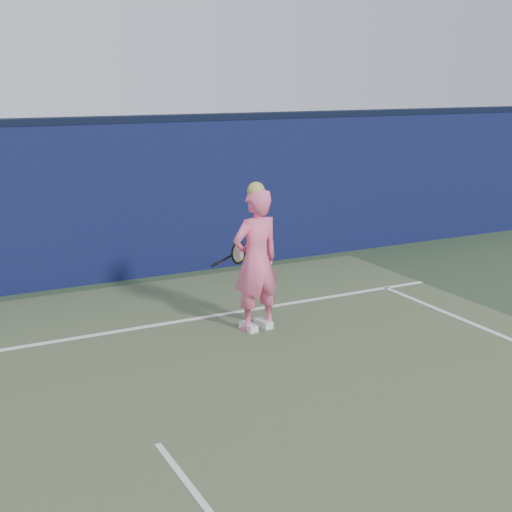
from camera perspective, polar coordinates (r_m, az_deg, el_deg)
ground at (r=5.82m, az=-4.38°, el=-19.10°), size 80.00×80.00×0.00m
backstop_wall at (r=11.33m, az=-17.46°, el=3.61°), size 24.00×0.40×2.50m
wall_cap at (r=11.18m, az=-17.95°, el=10.17°), size 24.00×0.42×0.10m
player at (r=9.06m, az=-0.00°, el=-0.31°), size 0.73×0.53×1.93m
racket at (r=9.42m, az=-1.57°, el=0.18°), size 0.56×0.19×0.30m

